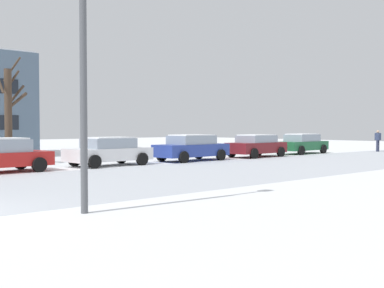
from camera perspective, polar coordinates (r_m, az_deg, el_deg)
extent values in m
cylinder|color=#4C4F54|center=(10.86, -12.94, 6.79)|extent=(0.16, 0.16, 5.68)
cylinder|color=black|center=(23.05, -19.96, -2.09)|extent=(0.65, 0.25, 0.64)
cylinder|color=black|center=(21.37, -17.92, -2.38)|extent=(0.65, 0.25, 0.64)
cube|color=white|center=(24.00, -10.00, -1.22)|extent=(4.38, 1.96, 0.62)
cube|color=#8C99A8|center=(23.97, -10.01, 0.10)|extent=(2.44, 1.73, 0.49)
cube|color=white|center=(23.97, -10.01, 0.75)|extent=(2.22, 1.60, 0.06)
cylinder|color=black|center=(25.55, -8.53, -1.60)|extent=(0.65, 0.25, 0.64)
cylinder|color=black|center=(24.10, -6.03, -1.80)|extent=(0.65, 0.25, 0.64)
cylinder|color=black|center=(24.04, -13.97, -1.86)|extent=(0.65, 0.25, 0.64)
cylinder|color=black|center=(22.50, -11.66, -2.11)|extent=(0.65, 0.25, 0.64)
cube|color=#283D93|center=(27.12, -0.04, -0.74)|extent=(4.63, 1.98, 0.69)
cube|color=#8C99A8|center=(27.10, -0.04, 0.50)|extent=(2.58, 1.75, 0.49)
cube|color=white|center=(27.09, -0.04, 1.09)|extent=(2.35, 1.62, 0.06)
cylinder|color=black|center=(28.82, 0.82, -1.16)|extent=(0.65, 0.25, 0.64)
cylinder|color=black|center=(27.56, 3.49, -1.31)|extent=(0.65, 0.25, 0.64)
cylinder|color=black|center=(26.82, -3.68, -1.41)|extent=(0.65, 0.25, 0.64)
cylinder|color=black|center=(25.46, -1.02, -1.59)|extent=(0.65, 0.25, 0.64)
cube|color=maroon|center=(30.84, 7.77, -0.44)|extent=(4.36, 1.98, 0.67)
cube|color=#8C99A8|center=(30.82, 7.78, 0.61)|extent=(2.42, 1.75, 0.45)
cube|color=white|center=(30.82, 7.78, 1.09)|extent=(2.21, 1.61, 0.06)
cylinder|color=black|center=(32.51, 8.02, -0.82)|extent=(0.65, 0.25, 0.64)
cylinder|color=black|center=(31.42, 10.65, -0.93)|extent=(0.65, 0.25, 0.64)
cylinder|color=black|center=(30.37, 4.79, -1.01)|extent=(0.65, 0.25, 0.64)
cylinder|color=black|center=(29.20, 7.49, -1.14)|extent=(0.65, 0.25, 0.64)
cube|color=#1E6038|center=(35.31, 13.12, -0.20)|extent=(4.56, 1.91, 0.63)
cube|color=#8C99A8|center=(35.29, 13.13, 0.72)|extent=(2.53, 1.68, 0.50)
cube|color=white|center=(35.29, 13.13, 1.17)|extent=(2.31, 1.55, 0.06)
cylinder|color=black|center=(37.02, 13.21, -0.51)|extent=(0.65, 0.25, 0.64)
cylinder|color=black|center=(36.10, 15.54, -0.59)|extent=(0.65, 0.25, 0.64)
cylinder|color=black|center=(34.61, 10.59, -0.66)|extent=(0.65, 0.25, 0.64)
cylinder|color=black|center=(33.63, 13.02, -0.76)|extent=(0.65, 0.25, 0.64)
cylinder|color=#2D334C|center=(40.40, 21.54, -0.20)|extent=(0.14, 0.14, 0.90)
cylinder|color=#2D334C|center=(40.01, 21.39, -0.22)|extent=(0.14, 0.14, 0.90)
cube|color=#2D3856|center=(40.18, 21.48, 0.83)|extent=(0.37, 0.45, 0.57)
sphere|color=tan|center=(40.18, 21.49, 1.40)|extent=(0.22, 0.22, 0.22)
cylinder|color=#423326|center=(26.05, -21.25, 3.06)|extent=(0.38, 0.38, 4.92)
cylinder|color=#423326|center=(26.49, -20.88, 7.12)|extent=(0.65, 0.75, 1.10)
cylinder|color=#423326|center=(26.47, -20.21, 5.00)|extent=(0.55, 1.30, 0.79)
cylinder|color=#423326|center=(26.54, -20.59, 5.36)|extent=(0.77, 1.06, 1.21)
cylinder|color=#423326|center=(26.62, -20.87, 8.42)|extent=(0.75, 0.81, 1.28)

